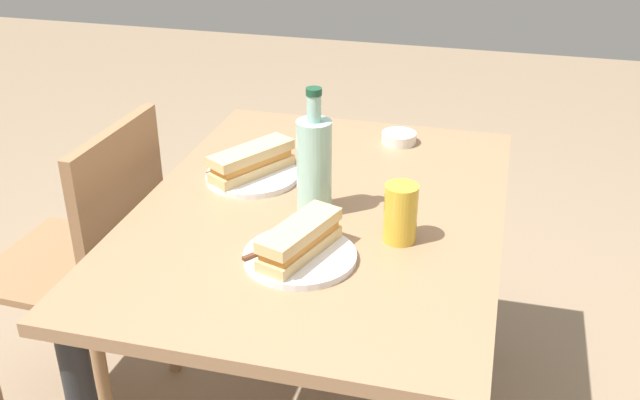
% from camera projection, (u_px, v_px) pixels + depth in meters
% --- Properties ---
extents(dining_table, '(1.13, 0.83, 0.72)m').
position_uv_depth(dining_table, '(320.00, 248.00, 1.77)').
color(dining_table, '#997251').
rests_on(dining_table, ground).
extents(chair_far, '(0.42, 0.42, 0.87)m').
position_uv_depth(chair_far, '(95.00, 256.00, 1.96)').
color(chair_far, '#936B47').
rests_on(chair_far, ground).
extents(plate_near, '(0.23, 0.23, 0.01)m').
position_uv_depth(plate_near, '(252.00, 176.00, 1.86)').
color(plate_near, white).
rests_on(plate_near, dining_table).
extents(baguette_sandwich_near, '(0.23, 0.18, 0.07)m').
position_uv_depth(baguette_sandwich_near, '(252.00, 161.00, 1.84)').
color(baguette_sandwich_near, '#DBB77A').
rests_on(baguette_sandwich_near, plate_near).
extents(knife_near, '(0.14, 0.13, 0.01)m').
position_uv_depth(knife_near, '(235.00, 167.00, 1.88)').
color(knife_near, silver).
rests_on(knife_near, plate_near).
extents(plate_far, '(0.23, 0.23, 0.01)m').
position_uv_depth(plate_far, '(300.00, 257.00, 1.52)').
color(plate_far, white).
rests_on(plate_far, dining_table).
extents(baguette_sandwich_far, '(0.22, 0.13, 0.07)m').
position_uv_depth(baguette_sandwich_far, '(300.00, 239.00, 1.50)').
color(baguette_sandwich_far, '#DBB77A').
rests_on(baguette_sandwich_far, plate_far).
extents(knife_far, '(0.15, 0.11, 0.01)m').
position_uv_depth(knife_far, '(275.00, 247.00, 1.53)').
color(knife_far, silver).
rests_on(knife_far, plate_far).
extents(water_bottle, '(0.08, 0.08, 0.30)m').
position_uv_depth(water_bottle, '(314.00, 164.00, 1.65)').
color(water_bottle, '#99C6B7').
rests_on(water_bottle, dining_table).
extents(beer_glass, '(0.07, 0.07, 0.13)m').
position_uv_depth(beer_glass, '(401.00, 213.00, 1.56)').
color(beer_glass, gold).
rests_on(beer_glass, dining_table).
extents(olive_bowl, '(0.10, 0.10, 0.03)m').
position_uv_depth(olive_bowl, '(399.00, 138.00, 2.05)').
color(olive_bowl, silver).
rests_on(olive_bowl, dining_table).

